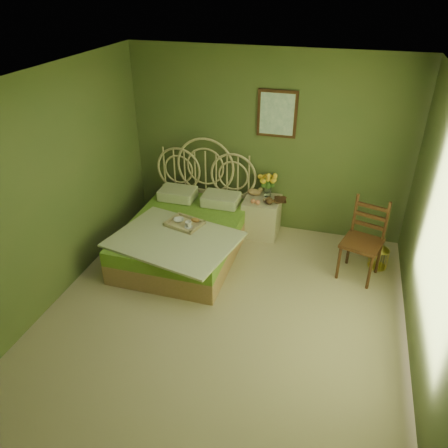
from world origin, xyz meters
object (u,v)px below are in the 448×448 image
(bed, at_px, (185,233))
(nightstand, at_px, (262,212))
(chair, at_px, (363,234))
(birdcage, at_px, (379,255))

(bed, bearing_deg, nightstand, 40.88)
(bed, relative_size, chair, 2.09)
(nightstand, distance_m, chair, 1.55)
(birdcage, bearing_deg, bed, -172.07)
(bed, relative_size, nightstand, 2.18)
(bed, xyz_separation_m, birdcage, (2.58, 0.36, -0.12))
(nightstand, xyz_separation_m, birdcage, (1.67, -0.43, -0.18))
(bed, distance_m, birdcage, 2.61)
(bed, xyz_separation_m, nightstand, (0.91, 0.79, 0.06))
(nightstand, bearing_deg, chair, -23.70)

